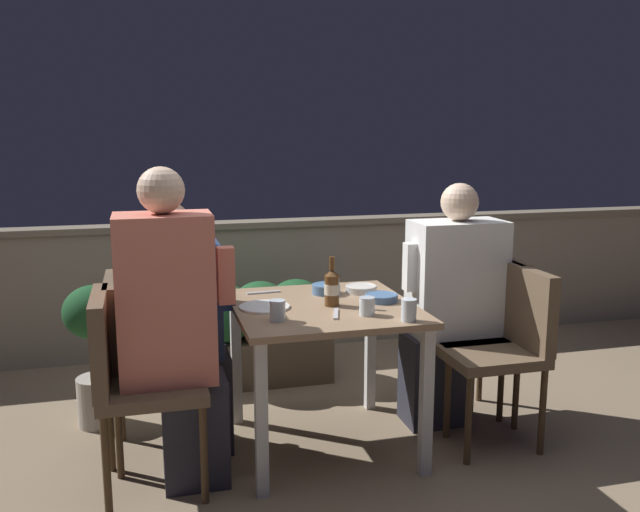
{
  "coord_description": "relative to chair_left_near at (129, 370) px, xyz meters",
  "views": [
    {
      "loc": [
        -0.8,
        -2.95,
        1.52
      ],
      "look_at": [
        0.0,
        0.06,
        0.93
      ],
      "focal_mm": 38.0,
      "sensor_mm": 36.0,
      "label": 1
    }
  ],
  "objects": [
    {
      "name": "person_white_polo",
      "position": [
        1.59,
        0.3,
        0.09
      ],
      "size": [
        0.52,
        0.26,
        1.25
      ],
      "color": "#282833",
      "rests_on": "ground_plane"
    },
    {
      "name": "person_coral_top",
      "position": [
        0.19,
        0.0,
        0.16
      ],
      "size": [
        0.48,
        0.26,
        1.37
      ],
      "color": "#282833",
      "rests_on": "ground_plane"
    },
    {
      "name": "chair_left_far",
      "position": [
        0.04,
        0.3,
        0.0
      ],
      "size": [
        0.44,
        0.44,
        0.86
      ],
      "color": "brown",
      "rests_on": "ground_plane"
    },
    {
      "name": "plate_0",
      "position": [
        0.61,
        0.19,
        0.18
      ],
      "size": [
        0.23,
        0.23,
        0.01
      ],
      "color": "white",
      "rests_on": "dining_table"
    },
    {
      "name": "chair_right_near",
      "position": [
        1.75,
        0.02,
        0.0
      ],
      "size": [
        0.44,
        0.44,
        0.86
      ],
      "color": "brown",
      "rests_on": "ground_plane"
    },
    {
      "name": "glass_cup_1",
      "position": [
        0.62,
        -0.03,
        0.22
      ],
      "size": [
        0.07,
        0.07,
        0.09
      ],
      "color": "silver",
      "rests_on": "dining_table"
    },
    {
      "name": "dining_table",
      "position": [
        0.88,
        0.18,
        0.07
      ],
      "size": [
        0.83,
        0.85,
        0.71
      ],
      "color": "#937556",
      "rests_on": "ground_plane"
    },
    {
      "name": "chair_left_near",
      "position": [
        0.0,
        0.0,
        0.0
      ],
      "size": [
        0.44,
        0.44,
        0.86
      ],
      "color": "brown",
      "rests_on": "ground_plane"
    },
    {
      "name": "parapet_wall",
      "position": [
        0.88,
        1.75,
        -0.08
      ],
      "size": [
        9.0,
        0.18,
        0.9
      ],
      "color": "gray",
      "rests_on": "ground_plane"
    },
    {
      "name": "beer_bottle",
      "position": [
        0.92,
        0.15,
        0.26
      ],
      "size": [
        0.07,
        0.07,
        0.23
      ],
      "color": "brown",
      "rests_on": "dining_table"
    },
    {
      "name": "chair_right_far",
      "position": [
        1.78,
        0.3,
        0.0
      ],
      "size": [
        0.44,
        0.44,
        0.86
      ],
      "color": "brown",
      "rests_on": "ground_plane"
    },
    {
      "name": "glass_cup_0",
      "position": [
        1.16,
        -0.18,
        0.22
      ],
      "size": [
        0.07,
        0.07,
        0.1
      ],
      "color": "silver",
      "rests_on": "dining_table"
    },
    {
      "name": "bowl_2",
      "position": [
        0.95,
        0.38,
        0.2
      ],
      "size": [
        0.14,
        0.14,
        0.05
      ],
      "color": "#4C709E",
      "rests_on": "dining_table"
    },
    {
      "name": "bowl_1",
      "position": [
        1.13,
        0.37,
        0.19
      ],
      "size": [
        0.16,
        0.16,
        0.04
      ],
      "color": "beige",
      "rests_on": "dining_table"
    },
    {
      "name": "glass_cup_2",
      "position": [
        1.02,
        -0.04,
        0.21
      ],
      "size": [
        0.07,
        0.07,
        0.08
      ],
      "color": "silver",
      "rests_on": "dining_table"
    },
    {
      "name": "person_navy_jumper",
      "position": [
        0.24,
        0.3,
        0.06
      ],
      "size": [
        0.5,
        0.26,
        1.19
      ],
      "color": "#282833",
      "rests_on": "ground_plane"
    },
    {
      "name": "potted_plant",
      "position": [
        -0.18,
        0.71,
        -0.08
      ],
      "size": [
        0.3,
        0.3,
        0.74
      ],
      "color": "#B2A899",
      "rests_on": "ground_plane"
    },
    {
      "name": "planter_hedge",
      "position": [
        0.75,
        1.13,
        -0.19
      ],
      "size": [
        0.82,
        0.47,
        0.61
      ],
      "color": "brown",
      "rests_on": "ground_plane"
    },
    {
      "name": "fork_1",
      "position": [
        0.65,
        0.47,
        0.18
      ],
      "size": [
        0.17,
        0.03,
        0.01
      ],
      "color": "silver",
      "rests_on": "dining_table"
    },
    {
      "name": "ground_plane",
      "position": [
        0.88,
        0.18,
        -0.53
      ],
      "size": [
        16.0,
        16.0,
        0.0
      ],
      "primitive_type": "plane",
      "color": "#847056"
    },
    {
      "name": "bowl_0",
      "position": [
        1.17,
        0.17,
        0.19
      ],
      "size": [
        0.16,
        0.16,
        0.04
      ],
      "color": "#4C709E",
      "rests_on": "dining_table"
    },
    {
      "name": "fork_0",
      "position": [
        0.89,
        -0.0,
        0.18
      ],
      "size": [
        0.07,
        0.17,
        0.01
      ],
      "color": "silver",
      "rests_on": "dining_table"
    }
  ]
}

